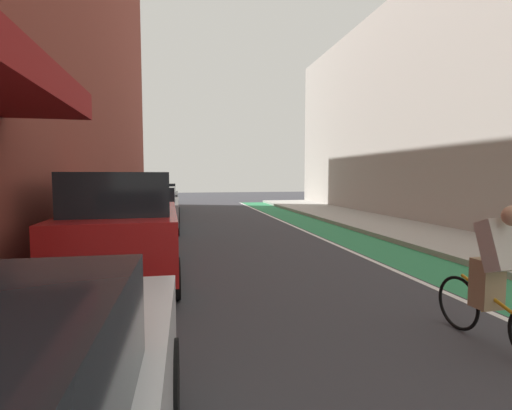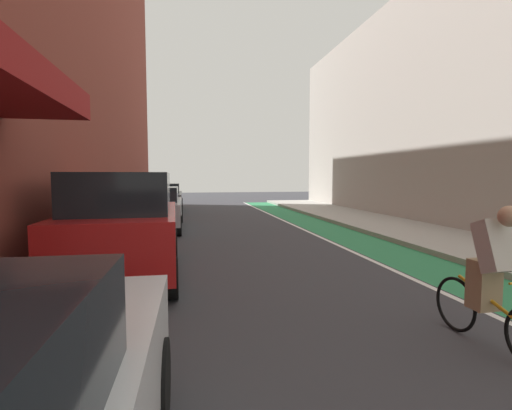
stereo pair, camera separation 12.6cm
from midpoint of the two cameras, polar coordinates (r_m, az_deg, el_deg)
The scene contains 9 objects.
ground_plane at distance 8.91m, azimuth 0.97°, elevation -8.01°, with size 71.25×71.25×0.00m, color #38383D.
bike_lane_paint at distance 11.83m, azimuth 14.25°, elevation -5.04°, with size 1.60×32.39×0.00m, color #2D8451.
lane_divider_stripe at distance 11.47m, azimuth 10.18°, elevation -5.26°, with size 0.12×32.39×0.00m, color white.
sidewalk_right at distance 13.04m, azimuth 23.82°, elevation -4.10°, with size 3.20×32.39×0.14m, color #A8A59E.
building_facade_right at distance 16.46m, azimuth 28.41°, elevation 14.20°, with size 2.40×28.39×9.72m, color #B2ADA3.
parked_suv_red at distance 7.45m, azimuth -19.81°, elevation -2.80°, with size 2.03×4.27×1.98m.
parked_sedan_silver at distance 13.86m, azimuth -16.00°, elevation -0.42°, with size 2.01×4.53×1.53m.
parked_sedan_gray at distance 20.54m, azimuth -14.58°, elevation 1.13°, with size 1.92×4.69×1.53m.
cyclist_mid at distance 4.94m, azimuth 31.95°, elevation -9.24°, with size 0.48×1.72×1.62m.
Camera 1 is at (-1.96, 3.71, 1.92)m, focal length 26.25 mm.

